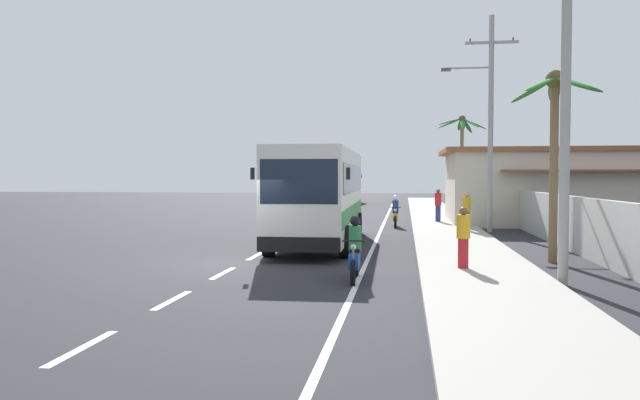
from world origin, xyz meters
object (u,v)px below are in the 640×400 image
(pedestrian_far_walk, at_px, (438,205))
(roadside_building, at_px, (588,186))
(utility_pole_nearest, at_px, (563,72))
(motorcycle_trailing, at_px, (395,214))
(palm_nearest, at_px, (462,139))
(coach_bus_foreground, at_px, (321,192))
(pedestrian_midwalk, at_px, (463,236))
(coach_bus_far_lane, at_px, (337,183))
(motorcycle_beside_bus, at_px, (355,254))
(palm_second, at_px, (555,121))
(pedestrian_near_kerb, at_px, (467,210))
(utility_pole_mid, at_px, (489,117))

(pedestrian_far_walk, relative_size, roadside_building, 0.11)
(pedestrian_far_walk, xyz_separation_m, utility_pole_nearest, (1.86, -18.94, 3.98))
(motorcycle_trailing, relative_size, palm_nearest, 0.26)
(palm_nearest, relative_size, roadside_building, 0.48)
(coach_bus_foreground, xyz_separation_m, pedestrian_midwalk, (4.75, -6.48, -1.00))
(coach_bus_far_lane, bearing_deg, motorcycle_beside_bus, -83.15)
(utility_pole_nearest, bearing_deg, palm_second, 79.30)
(utility_pole_nearest, xyz_separation_m, palm_nearest, (0.92, 35.91, 0.59))
(coach_bus_foreground, bearing_deg, palm_second, -27.81)
(pedestrian_near_kerb, bearing_deg, coach_bus_far_lane, 84.05)
(motorcycle_beside_bus, height_order, roadside_building, roadside_building)
(palm_nearest, bearing_deg, roadside_building, -71.62)
(utility_pole_mid, bearing_deg, pedestrian_near_kerb, -140.07)
(pedestrian_midwalk, height_order, utility_pole_nearest, utility_pole_nearest)
(coach_bus_foreground, relative_size, pedestrian_midwalk, 6.70)
(palm_nearest, distance_m, roadside_building, 17.19)
(coach_bus_far_lane, bearing_deg, motorcycle_trailing, -77.26)
(coach_bus_far_lane, bearing_deg, utility_pole_mid, -70.16)
(coach_bus_foreground, relative_size, palm_second, 1.90)
(coach_bus_far_lane, distance_m, utility_pole_nearest, 43.90)
(palm_nearest, bearing_deg, utility_pole_nearest, -91.46)
(coach_bus_foreground, relative_size, utility_pole_nearest, 1.15)
(pedestrian_far_walk, bearing_deg, palm_second, 68.79)
(roadside_building, bearing_deg, utility_pole_nearest, -107.30)
(motorcycle_trailing, xyz_separation_m, pedestrian_far_walk, (2.29, 2.26, 0.41))
(pedestrian_midwalk, bearing_deg, roadside_building, 147.40)
(motorcycle_beside_bus, bearing_deg, pedestrian_far_walk, 80.83)
(pedestrian_midwalk, xyz_separation_m, palm_nearest, (3.03, 34.36, 4.65))
(coach_bus_foreground, distance_m, utility_pole_mid, 10.03)
(coach_bus_far_lane, xyz_separation_m, palm_second, (10.78, -38.62, 2.30))
(coach_bus_far_lane, distance_m, motorcycle_beside_bus, 42.90)
(coach_bus_far_lane, relative_size, motorcycle_beside_bus, 6.05)
(palm_nearest, xyz_separation_m, roadside_building, (5.30, -15.95, -3.58))
(pedestrian_midwalk, relative_size, pedestrian_far_walk, 0.93)
(motorcycle_trailing, bearing_deg, pedestrian_midwalk, -82.34)
(utility_pole_nearest, relative_size, palm_second, 1.65)
(coach_bus_far_lane, xyz_separation_m, utility_pole_nearest, (10.02, -42.64, 3.08))
(pedestrian_midwalk, height_order, roadside_building, roadside_building)
(coach_bus_foreground, height_order, coach_bus_far_lane, coach_bus_foreground)
(motorcycle_beside_bus, relative_size, pedestrian_midwalk, 1.20)
(motorcycle_trailing, relative_size, utility_pole_nearest, 0.21)
(motorcycle_beside_bus, xyz_separation_m, pedestrian_near_kerb, (4.03, 13.35, 0.41))
(motorcycle_trailing, relative_size, pedestrian_far_walk, 1.10)
(utility_pole_nearest, distance_m, palm_nearest, 35.93)
(utility_pole_nearest, xyz_separation_m, roadside_building, (6.22, 19.96, -2.99))
(utility_pole_nearest, relative_size, roadside_building, 0.61)
(pedestrian_near_kerb, bearing_deg, motorcycle_trailing, 111.69)
(palm_nearest, height_order, palm_second, palm_nearest)
(coach_bus_far_lane, bearing_deg, coach_bus_foreground, -84.79)
(utility_pole_nearest, xyz_separation_m, palm_second, (0.76, 4.02, -0.78))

